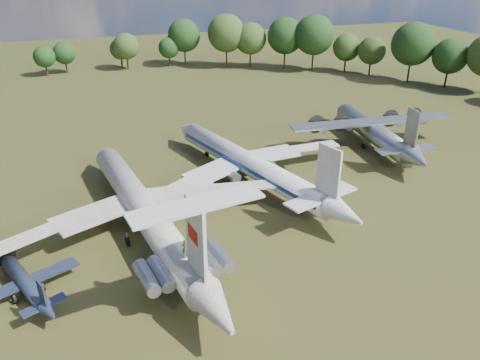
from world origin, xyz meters
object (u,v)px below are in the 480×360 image
object	(u,v)px
tu104_jet	(249,168)
small_prop_west	(27,286)
person_on_il62	(185,248)
il62_airliner	(145,215)
an12_transport	(373,134)

from	to	relation	value
tu104_jet	small_prop_west	xyz separation A→B (m)	(-29.91, -17.87, -1.19)
person_on_il62	il62_airliner	bearing A→B (deg)	-83.92
tu104_jet	small_prop_west	world-z (taller)	tu104_jet
il62_airliner	small_prop_west	size ratio (longest dim) A/B	3.28
an12_transport	small_prop_west	bearing A→B (deg)	-151.55
an12_transport	small_prop_west	size ratio (longest dim) A/B	2.23
il62_airliner	small_prop_west	world-z (taller)	il62_airliner
il62_airliner	tu104_jet	distance (m)	19.34
an12_transport	person_on_il62	world-z (taller)	person_on_il62
small_prop_west	person_on_il62	size ratio (longest dim) A/B	8.21
il62_airliner	tu104_jet	xyz separation A→B (m)	(16.85, 9.49, -0.13)
person_on_il62	small_prop_west	bearing A→B (deg)	-21.87
an12_transport	small_prop_west	world-z (taller)	an12_transport
il62_airliner	an12_transport	size ratio (longest dim) A/B	1.47
il62_airliner	an12_transport	world-z (taller)	il62_airliner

